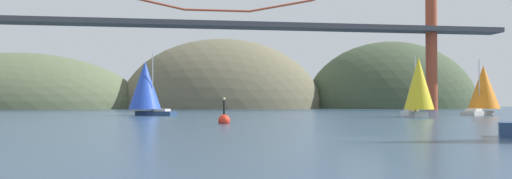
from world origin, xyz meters
TOP-DOWN VIEW (x-y plane):
  - ground_plane at (0.00, 0.00)m, footprint 360.00×360.00m
  - headland_left at (-55.00, 135.00)m, footprint 72.09×44.00m
  - headland_right at (60.00, 135.00)m, footprint 56.74×44.00m
  - headland_center at (5.00, 135.00)m, footprint 62.25×44.00m
  - suspension_bridge at (-0.00, 95.00)m, footprint 142.85×6.00m
  - sailboat_blue_spinnaker at (-14.14, 52.06)m, footprint 8.07×7.08m
  - sailboat_orange_sail at (37.02, 47.17)m, footprint 8.60×7.43m
  - sailboat_yellow_sail at (21.70, 37.58)m, footprint 4.28×7.20m
  - channel_buoy at (-5.42, 20.94)m, footprint 1.10×1.10m

SIDE VIEW (x-z plane):
  - ground_plane at x=0.00m, z-range 0.00..0.00m
  - headland_left at x=-55.00m, z-range -16.41..16.41m
  - headland_right at x=60.00m, z-range -21.67..21.67m
  - headland_center at x=5.00m, z-range -21.52..21.52m
  - channel_buoy at x=-5.42m, z-range -0.95..1.69m
  - sailboat_orange_sail at x=37.02m, z-range -0.22..8.26m
  - sailboat_yellow_sail at x=21.70m, z-range 0.04..8.27m
  - sailboat_blue_spinnaker at x=-14.14m, z-range -0.36..8.88m
  - suspension_bridge at x=0.00m, z-range -0.54..41.69m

